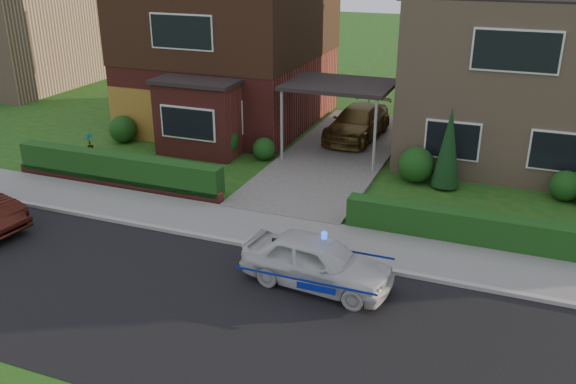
% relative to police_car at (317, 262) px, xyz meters
% --- Properties ---
extents(ground, '(120.00, 120.00, 0.00)m').
position_rel_police_car_xyz_m(ground, '(-2.27, -1.90, -0.61)').
color(ground, '#164F15').
rests_on(ground, ground).
extents(road, '(60.00, 6.00, 0.02)m').
position_rel_police_car_xyz_m(road, '(-2.27, -1.90, -0.61)').
color(road, black).
rests_on(road, ground).
extents(kerb, '(60.00, 0.16, 0.12)m').
position_rel_police_car_xyz_m(kerb, '(-2.27, 1.15, -0.55)').
color(kerb, '#9E9993').
rests_on(kerb, ground).
extents(sidewalk, '(60.00, 2.00, 0.10)m').
position_rel_police_car_xyz_m(sidewalk, '(-2.27, 2.20, -0.56)').
color(sidewalk, slate).
rests_on(sidewalk, ground).
extents(driveway, '(3.80, 12.00, 0.12)m').
position_rel_police_car_xyz_m(driveway, '(-2.27, 9.10, -0.55)').
color(driveway, '#666059').
rests_on(driveway, ground).
extents(house_left, '(7.50, 9.53, 7.25)m').
position_rel_police_car_xyz_m(house_left, '(-8.05, 12.00, 3.20)').
color(house_left, maroon).
rests_on(house_left, ground).
extents(house_right, '(7.50, 8.06, 7.25)m').
position_rel_police_car_xyz_m(house_right, '(3.53, 12.09, 3.05)').
color(house_right, tan).
rests_on(house_right, ground).
extents(carport_link, '(3.80, 3.00, 2.77)m').
position_rel_police_car_xyz_m(carport_link, '(-2.27, 9.05, 2.05)').
color(carport_link, black).
rests_on(carport_link, ground).
extents(garage_door, '(2.20, 0.10, 2.10)m').
position_rel_police_car_xyz_m(garage_door, '(-10.52, 8.06, 0.44)').
color(garage_door, olive).
rests_on(garage_door, ground).
extents(dwarf_wall, '(7.70, 0.25, 0.36)m').
position_rel_police_car_xyz_m(dwarf_wall, '(-8.07, 3.40, -0.43)').
color(dwarf_wall, maroon).
rests_on(dwarf_wall, ground).
extents(hedge_left, '(7.50, 0.55, 0.90)m').
position_rel_police_car_xyz_m(hedge_left, '(-8.07, 3.55, -0.61)').
color(hedge_left, '#133310').
rests_on(hedge_left, ground).
extents(hedge_right, '(7.50, 0.55, 0.80)m').
position_rel_police_car_xyz_m(hedge_right, '(3.53, 3.45, -0.61)').
color(hedge_right, '#133310').
rests_on(hedge_right, ground).
extents(shrub_left_far, '(1.08, 1.08, 1.08)m').
position_rel_police_car_xyz_m(shrub_left_far, '(-10.77, 7.60, -0.07)').
color(shrub_left_far, '#133310').
rests_on(shrub_left_far, ground).
extents(shrub_left_mid, '(1.32, 1.32, 1.32)m').
position_rel_police_car_xyz_m(shrub_left_mid, '(-6.27, 7.40, 0.05)').
color(shrub_left_mid, '#133310').
rests_on(shrub_left_mid, ground).
extents(shrub_left_near, '(0.84, 0.84, 0.84)m').
position_rel_police_car_xyz_m(shrub_left_near, '(-4.67, 7.70, -0.19)').
color(shrub_left_near, '#133310').
rests_on(shrub_left_near, ground).
extents(shrub_right_near, '(1.20, 1.20, 1.20)m').
position_rel_police_car_xyz_m(shrub_right_near, '(0.93, 7.50, -0.01)').
color(shrub_right_near, '#133310').
rests_on(shrub_right_near, ground).
extents(shrub_right_mid, '(0.96, 0.96, 0.96)m').
position_rel_police_car_xyz_m(shrub_right_mid, '(5.53, 7.60, -0.13)').
color(shrub_right_mid, '#133310').
rests_on(shrub_right_mid, ground).
extents(conifer_a, '(0.90, 0.90, 2.60)m').
position_rel_police_car_xyz_m(conifer_a, '(1.93, 7.30, 0.69)').
color(conifer_a, black).
rests_on(conifer_a, ground).
extents(neighbour_left, '(6.50, 7.00, 5.20)m').
position_rel_police_car_xyz_m(neighbour_left, '(-22.27, 14.10, 1.99)').
color(neighbour_left, tan).
rests_on(neighbour_left, ground).
extents(police_car, '(3.29, 3.71, 1.38)m').
position_rel_police_car_xyz_m(police_car, '(0.00, 0.00, 0.00)').
color(police_car, silver).
rests_on(police_car, ground).
extents(driveway_car, '(2.06, 4.44, 1.26)m').
position_rel_police_car_xyz_m(driveway_car, '(-2.11, 11.22, 0.14)').
color(driveway_car, brown).
rests_on(driveway_car, driveway).
extents(potted_plant_a, '(0.43, 0.34, 0.73)m').
position_rel_police_car_xyz_m(potted_plant_a, '(-11.27, 6.14, -0.24)').
color(potted_plant_a, gray).
rests_on(potted_plant_a, ground).
extents(potted_plant_b, '(0.52, 0.51, 0.74)m').
position_rel_police_car_xyz_m(potted_plant_b, '(-11.00, 4.10, -0.24)').
color(potted_plant_b, gray).
rests_on(potted_plant_b, ground).
extents(potted_plant_c, '(0.43, 0.43, 0.72)m').
position_rel_police_car_xyz_m(potted_plant_c, '(-6.05, 4.10, -0.25)').
color(potted_plant_c, gray).
rests_on(potted_plant_c, ground).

